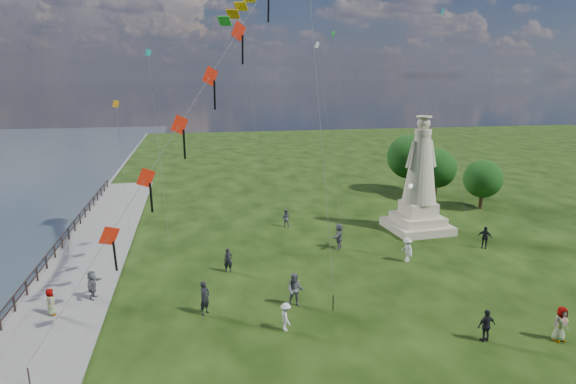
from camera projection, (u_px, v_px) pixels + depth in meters
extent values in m
cube|color=slate|center=(35.00, 286.00, 29.59)|extent=(0.30, 160.00, 0.60)
cube|color=slate|center=(70.00, 293.00, 28.09)|extent=(5.00, 60.00, 0.10)
cylinder|color=black|center=(0.00, 323.00, 23.74)|extent=(0.11, 0.11, 1.00)
cylinder|color=black|center=(14.00, 305.00, 25.64)|extent=(0.11, 0.11, 1.00)
cylinder|color=black|center=(26.00, 289.00, 27.55)|extent=(0.11, 0.11, 1.00)
cylinder|color=black|center=(37.00, 275.00, 29.46)|extent=(0.11, 0.11, 1.00)
cylinder|color=black|center=(46.00, 263.00, 31.37)|extent=(0.11, 0.11, 1.00)
cylinder|color=black|center=(55.00, 252.00, 33.27)|extent=(0.11, 0.11, 1.00)
cylinder|color=black|center=(62.00, 243.00, 35.18)|extent=(0.11, 0.11, 1.00)
cylinder|color=black|center=(69.00, 234.00, 37.09)|extent=(0.11, 0.11, 1.00)
cylinder|color=black|center=(75.00, 226.00, 39.00)|extent=(0.11, 0.11, 1.00)
cylinder|color=black|center=(80.00, 219.00, 40.90)|extent=(0.11, 0.11, 1.00)
cylinder|color=black|center=(85.00, 213.00, 42.81)|extent=(0.11, 0.11, 1.00)
cylinder|color=black|center=(90.00, 207.00, 44.72)|extent=(0.11, 0.11, 1.00)
cylinder|color=black|center=(94.00, 202.00, 46.63)|extent=(0.11, 0.11, 1.00)
cylinder|color=black|center=(98.00, 197.00, 48.53)|extent=(0.11, 0.11, 1.00)
cylinder|color=black|center=(101.00, 192.00, 50.44)|extent=(0.11, 0.11, 1.00)
cylinder|color=black|center=(104.00, 188.00, 52.35)|extent=(0.11, 0.11, 1.00)
cylinder|color=black|center=(107.00, 184.00, 54.26)|extent=(0.11, 0.11, 1.00)
cube|color=black|center=(36.00, 268.00, 29.35)|extent=(0.06, 52.00, 0.06)
cube|color=black|center=(37.00, 274.00, 29.45)|extent=(0.06, 52.00, 0.06)
cube|color=beige|center=(417.00, 226.00, 39.62)|extent=(4.90, 4.90, 0.66)
cube|color=beige|center=(418.00, 219.00, 39.46)|extent=(3.73, 3.73, 0.66)
cube|color=beige|center=(418.00, 208.00, 39.26)|extent=(2.57, 2.57, 1.09)
cylinder|color=beige|center=(423.00, 132.00, 37.79)|extent=(1.40, 1.40, 0.44)
sphere|color=beige|center=(424.00, 123.00, 37.64)|extent=(1.00, 1.00, 1.00)
cylinder|color=beige|center=(424.00, 117.00, 37.51)|extent=(1.20, 1.20, 0.11)
cylinder|color=silver|center=(409.00, 210.00, 38.58)|extent=(0.11, 0.11, 3.76)
sphere|color=white|center=(411.00, 186.00, 38.11)|extent=(0.38, 0.38, 0.38)
cylinder|color=#382314|center=(435.00, 190.00, 49.37)|extent=(0.36, 0.36, 1.99)
sphere|color=#133E10|center=(437.00, 168.00, 48.84)|extent=(3.98, 3.98, 3.98)
cylinder|color=#382314|center=(481.00, 200.00, 45.87)|extent=(0.36, 0.36, 1.80)
sphere|color=#133E10|center=(483.00, 179.00, 45.40)|extent=(3.59, 3.59, 3.59)
cylinder|color=#382314|center=(408.00, 181.00, 52.67)|extent=(0.36, 0.36, 2.39)
sphere|color=#133E10|center=(409.00, 157.00, 52.04)|extent=(4.77, 4.77, 4.77)
imported|color=black|center=(205.00, 298.00, 25.48)|extent=(0.78, 0.80, 1.85)
imported|color=#595960|center=(295.00, 290.00, 26.34)|extent=(1.07, 0.86, 1.91)
imported|color=silver|center=(286.00, 317.00, 23.86)|extent=(0.63, 1.01, 1.47)
imported|color=black|center=(486.00, 326.00, 22.87)|extent=(1.00, 0.60, 1.63)
imported|color=#595960|center=(561.00, 324.00, 22.91)|extent=(0.89, 0.60, 1.74)
imported|color=#595960|center=(93.00, 286.00, 27.09)|extent=(0.98, 1.65, 1.66)
imported|color=black|center=(228.00, 260.00, 31.02)|extent=(0.61, 0.42, 1.59)
imported|color=#595960|center=(286.00, 218.00, 40.41)|extent=(0.84, 0.66, 1.51)
imported|color=silver|center=(407.00, 250.00, 32.73)|extent=(0.79, 1.20, 1.70)
imported|color=black|center=(485.00, 237.00, 35.34)|extent=(1.07, 1.03, 1.67)
imported|color=#595960|center=(51.00, 304.00, 25.27)|extent=(0.59, 0.80, 1.46)
imported|color=#595960|center=(339.00, 236.00, 35.28)|extent=(1.58, 1.90, 1.90)
cylinder|color=black|center=(29.00, 378.00, 19.51)|extent=(0.06, 0.06, 0.90)
cube|color=red|center=(109.00, 236.00, 21.32)|extent=(0.87, 0.64, 1.03)
cube|color=black|center=(115.00, 256.00, 21.48)|extent=(0.10, 0.28, 1.48)
cube|color=red|center=(146.00, 178.00, 22.32)|extent=(0.87, 0.64, 1.03)
cube|color=black|center=(151.00, 198.00, 22.48)|extent=(0.10, 0.28, 1.48)
cube|color=red|center=(179.00, 125.00, 23.32)|extent=(0.87, 0.64, 1.03)
cube|color=black|center=(184.00, 144.00, 23.48)|extent=(0.10, 0.28, 1.48)
cube|color=red|center=(210.00, 76.00, 24.32)|extent=(0.87, 0.64, 1.03)
cube|color=black|center=(215.00, 95.00, 24.48)|extent=(0.10, 0.28, 1.48)
cube|color=red|center=(239.00, 31.00, 25.31)|extent=(0.87, 0.64, 1.03)
cube|color=black|center=(243.00, 50.00, 25.48)|extent=(0.10, 0.28, 1.48)
cube|color=black|center=(268.00, 8.00, 26.47)|extent=(0.10, 0.28, 1.48)
cylinder|color=black|center=(333.00, 303.00, 25.95)|extent=(0.06, 0.06, 0.90)
cube|color=gold|center=(241.00, 6.00, 19.55)|extent=(0.63, 0.68, 0.29)
cube|color=orange|center=(233.00, 14.00, 19.14)|extent=(0.61, 0.67, 0.30)
cube|color=green|center=(225.00, 21.00, 18.73)|extent=(0.60, 0.66, 0.31)
cube|color=teal|center=(148.00, 53.00, 37.19)|extent=(0.51, 0.39, 0.57)
cylinder|color=#595959|center=(159.00, 147.00, 36.56)|extent=(1.02, 5.02, 14.10)
cube|color=silver|center=(317.00, 45.00, 40.48)|extent=(0.51, 0.39, 0.57)
cylinder|color=#595959|center=(329.00, 136.00, 39.94)|extent=(1.02, 5.02, 14.87)
cylinder|color=#595959|center=(405.00, 92.00, 45.70)|extent=(1.02, 5.02, 21.64)
cylinder|color=#595959|center=(253.00, 97.00, 44.80)|extent=(1.02, 5.02, 20.82)
cube|color=green|center=(333.00, 34.00, 50.14)|extent=(0.51, 0.39, 0.57)
cylinder|color=#595959|center=(343.00, 116.00, 49.80)|extent=(1.02, 5.02, 16.61)
cube|color=orange|center=(116.00, 104.00, 35.88)|extent=(0.51, 0.39, 0.57)
cylinder|color=#595959|center=(124.00, 178.00, 34.80)|extent=(1.02, 5.02, 10.30)
cube|color=teal|center=(442.00, 12.00, 43.80)|extent=(0.51, 0.39, 0.57)
cylinder|color=#595959|center=(454.00, 114.00, 43.62)|extent=(1.02, 5.02, 18.02)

